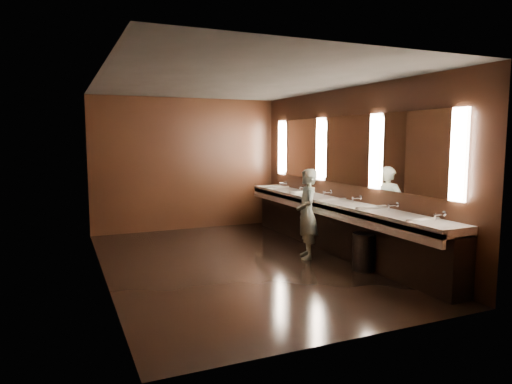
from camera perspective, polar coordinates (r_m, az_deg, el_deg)
floor at (r=7.26m, az=-2.25°, el=-8.85°), size 6.00×6.00×0.00m
ceiling at (r=7.05m, az=-2.35°, el=13.65°), size 4.00×6.00×0.02m
wall_back at (r=9.87m, az=-8.65°, el=3.46°), size 4.00×0.02×2.80m
wall_front at (r=4.37m, az=12.12°, el=-0.65°), size 4.00×0.02×2.80m
wall_left at (r=6.56m, az=-18.80°, el=1.56°), size 0.02×6.00×2.80m
wall_right at (r=7.96m, az=11.25°, el=2.64°), size 0.02×6.00×2.80m
sink_counter at (r=7.96m, az=9.88°, el=-3.90°), size 0.55×5.40×1.01m
mirror_band at (r=7.93m, az=11.19°, el=5.16°), size 0.06×5.03×1.15m
person at (r=7.45m, az=6.40°, el=-2.73°), size 0.51×0.62×1.46m
trash_bin at (r=6.99m, az=13.40°, el=-7.28°), size 0.40×0.40×0.56m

